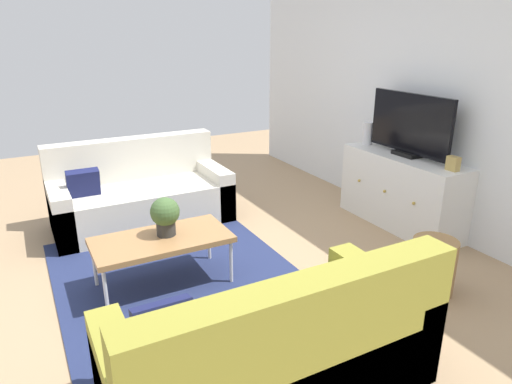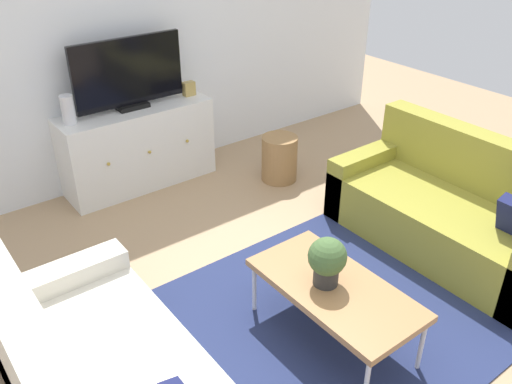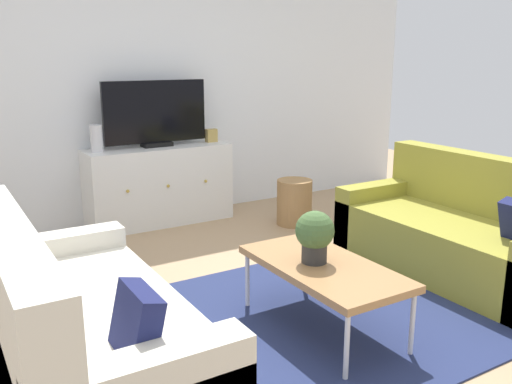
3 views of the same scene
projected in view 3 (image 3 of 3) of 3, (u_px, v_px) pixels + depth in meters
ground_plane at (299, 309)px, 3.56m from camera, size 10.00×10.00×0.00m
wall_back at (149, 82)px, 5.35m from camera, size 6.40×0.12×2.70m
area_rug at (313, 318)px, 3.44m from camera, size 2.50×1.90×0.01m
couch_left_side at (73, 333)px, 2.68m from camera, size 0.85×1.78×0.87m
couch_right_side at (463, 236)px, 4.13m from camera, size 0.85×1.78×0.87m
coffee_table at (323, 269)px, 3.21m from camera, size 0.54×1.06×0.42m
potted_plant at (315, 234)px, 3.19m from camera, size 0.23×0.23×0.31m
tv_console at (159, 185)px, 5.33m from camera, size 1.39×0.47×0.75m
flat_screen_tv at (155, 114)px, 5.18m from camera, size 1.00×0.16×0.62m
glass_vase at (96, 139)px, 4.92m from camera, size 0.11×0.11×0.25m
mantel_clock at (211, 135)px, 5.51m from camera, size 0.11×0.07×0.13m
wicker_basket at (294, 202)px, 5.31m from camera, size 0.34×0.34×0.44m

